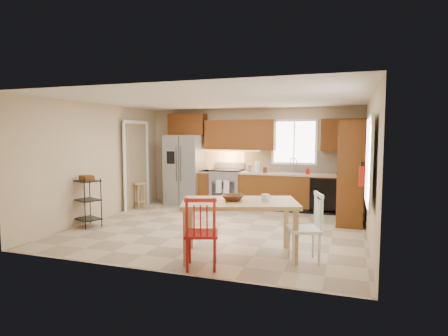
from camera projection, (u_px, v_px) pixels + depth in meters
floor at (219, 228)px, 7.37m from camera, size 5.50×5.50×0.00m
ceiling at (219, 100)px, 7.15m from camera, size 5.50×5.00×0.02m
wall_back at (251, 157)px, 9.62m from camera, size 5.50×0.02×2.50m
wall_front at (155, 179)px, 4.90m from camera, size 5.50×0.02×2.50m
wall_left at (100, 161)px, 8.13m from camera, size 0.02×5.00×2.50m
wall_right at (370, 169)px, 6.38m from camera, size 0.02×5.00×2.50m
refrigerator at (185, 170)px, 9.83m from camera, size 0.92×0.75×1.82m
range_stove at (227, 188)px, 9.56m from camera, size 0.76×0.63×0.92m
base_cabinet_narrow at (207, 188)px, 9.75m from camera, size 0.30×0.60×0.90m
base_cabinet_run at (300, 192)px, 8.99m from camera, size 2.92×0.60×0.90m
dishwasher at (323, 195)px, 8.54m from camera, size 0.60×0.02×0.78m
backsplash at (302, 161)px, 9.20m from camera, size 2.92×0.03×0.55m
upper_over_fridge at (188, 125)px, 9.92m from camera, size 1.00×0.35×0.55m
upper_left_block at (240, 135)px, 9.48m from camera, size 1.80×0.35×0.75m
upper_right_block at (343, 135)px, 8.68m from camera, size 1.00×0.35×0.75m
window_back at (294, 142)px, 9.21m from camera, size 1.12×0.04×1.12m
sink at (292, 175)px, 9.02m from camera, size 0.62×0.46×0.16m
undercab_glow at (228, 150)px, 9.59m from camera, size 1.60×0.30×0.01m
soap_bottle at (308, 170)px, 8.79m from camera, size 0.09×0.09×0.19m
paper_towel at (257, 167)px, 9.22m from camera, size 0.12×0.12×0.28m
canister_steel at (249, 169)px, 9.29m from camera, size 0.11×0.11×0.18m
canister_wood at (265, 170)px, 9.14m from camera, size 0.10×0.10×0.14m
pantry at (350, 173)px, 7.63m from camera, size 0.50×0.95×2.10m
fire_extinguisher at (362, 176)px, 6.57m from camera, size 0.12×0.12×0.36m
window_right at (370, 162)px, 5.30m from camera, size 0.04×1.02×1.32m
doorway at (136, 166)px, 9.35m from camera, size 0.04×0.95×2.10m
dining_table at (239, 229)px, 5.62m from camera, size 1.92×1.45×0.83m
chair_red at (202, 232)px, 5.11m from camera, size 0.59×0.59×1.00m
chair_white at (304, 228)px, 5.36m from camera, size 0.59×0.59×1.00m
table_bowl at (233, 201)px, 5.62m from camera, size 0.44×0.44×0.08m
table_jar at (265, 199)px, 5.56m from camera, size 0.17×0.17×0.16m
bar_stool at (140, 196)px, 9.28m from camera, size 0.40×0.40×0.65m
utility_cart at (88, 203)px, 7.42m from camera, size 0.60×0.55×0.98m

